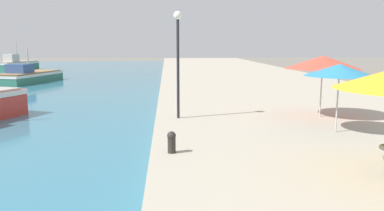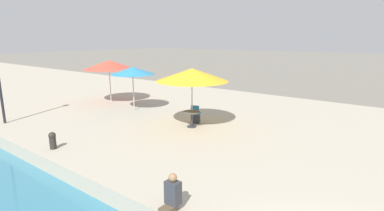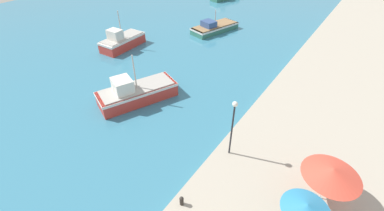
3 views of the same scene
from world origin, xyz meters
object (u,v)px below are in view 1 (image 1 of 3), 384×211
at_px(cafe_umbrella_white, 339,70).
at_px(mooring_bollard, 172,141).
at_px(fishing_boat_distant, 17,65).
at_px(cafe_umbrella_striped, 323,62).
at_px(fishing_boat_far, 28,76).
at_px(lamppost, 178,46).

relative_size(cafe_umbrella_white, mooring_bollard, 3.82).
distance_m(fishing_boat_distant, mooring_bollard, 48.40).
bearing_deg(cafe_umbrella_striped, fishing_boat_distant, 125.92).
height_order(fishing_boat_far, cafe_umbrella_white, fishing_boat_far).
xyz_separation_m(cafe_umbrella_striped, lamppost, (-6.29, 0.12, 0.68)).
height_order(fishing_boat_far, lamppost, lamppost).
distance_m(mooring_bollard, lamppost, 5.93).
distance_m(fishing_boat_far, cafe_umbrella_white, 31.22).
xyz_separation_m(cafe_umbrella_white, mooring_bollard, (-6.07, -2.27, -1.93)).
height_order(fishing_boat_distant, mooring_bollard, fishing_boat_distant).
relative_size(mooring_bollard, lamppost, 0.14).
distance_m(cafe_umbrella_white, cafe_umbrella_striped, 2.92).
distance_m(fishing_boat_distant, cafe_umbrella_striped, 47.46).
distance_m(cafe_umbrella_striped, lamppost, 6.33).
relative_size(fishing_boat_distant, mooring_bollard, 10.94).
distance_m(fishing_boat_distant, lamppost, 44.00).
bearing_deg(lamppost, cafe_umbrella_white, -27.57).
xyz_separation_m(cafe_umbrella_white, cafe_umbrella_striped, (0.58, 2.86, 0.13)).
distance_m(fishing_boat_far, mooring_bollard, 29.72).
height_order(fishing_boat_far, cafe_umbrella_striped, cafe_umbrella_striped).
bearing_deg(fishing_boat_far, cafe_umbrella_white, -35.00).
relative_size(fishing_boat_distant, cafe_umbrella_white, 2.86).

